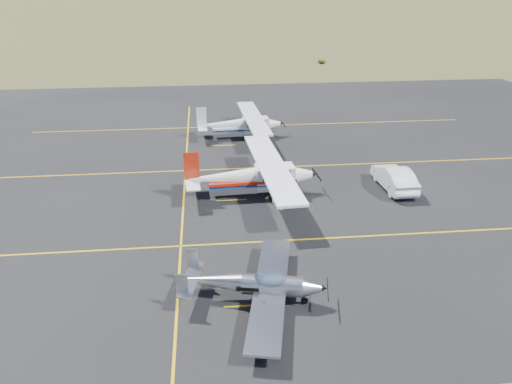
# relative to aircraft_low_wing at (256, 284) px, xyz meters

# --- Properties ---
(ground) EXTENTS (1600.00, 1600.00, 0.00)m
(ground) POSITION_rel_aircraft_low_wing_xyz_m (2.57, 3.20, -0.89)
(ground) COLOR #383D1C
(ground) RESTS_ON ground
(apron) EXTENTS (72.00, 72.00, 0.02)m
(apron) POSITION_rel_aircraft_low_wing_xyz_m (2.57, 10.20, -0.89)
(apron) COLOR black
(apron) RESTS_ON ground
(aircraft_low_wing) EXTENTS (6.22, 8.56, 1.85)m
(aircraft_low_wing) POSITION_rel_aircraft_low_wing_xyz_m (0.00, 0.00, 0.00)
(aircraft_low_wing) COLOR silver
(aircraft_low_wing) RESTS_ON apron
(aircraft_cessna) EXTENTS (7.43, 12.40, 3.14)m
(aircraft_cessna) POSITION_rel_aircraft_low_wing_xyz_m (0.98, 11.35, 0.51)
(aircraft_cessna) COLOR white
(aircraft_cessna) RESTS_ON apron
(aircraft_plain) EXTENTS (6.56, 10.96, 2.77)m
(aircraft_plain) POSITION_rel_aircraft_low_wing_xyz_m (1.23, 23.77, 0.35)
(aircraft_plain) COLOR silver
(aircraft_plain) RESTS_ON apron
(sedan) EXTENTS (1.76, 4.73, 1.54)m
(sedan) POSITION_rel_aircraft_low_wing_xyz_m (10.46, 11.44, -0.10)
(sedan) COLOR white
(sedan) RESTS_ON apron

